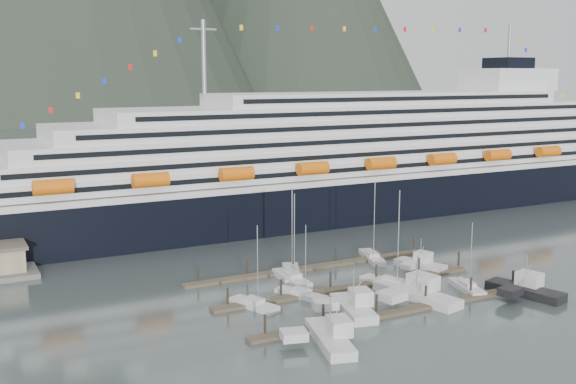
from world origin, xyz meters
The scene contains 17 objects.
ground centered at (0.00, 0.00, 0.00)m, with size 1600.00×1600.00×0.00m, color #4A5757.
cruise_ship centered at (30.03, 54.94, 12.04)m, with size 210.00×30.40×50.30m.
dock_near centered at (-4.93, -9.95, 0.31)m, with size 48.18×2.28×3.20m.
dock_mid centered at (-4.93, 3.05, 0.31)m, with size 48.18×2.28×3.20m.
dock_far centered at (-4.93, 16.05, 0.31)m, with size 48.18×2.28×3.20m.
sailboat_a centered at (-22.64, 2.01, 0.42)m, with size 5.34×8.91×13.22m.
sailboat_b centered at (-14.07, 2.97, 0.40)m, with size 5.71×9.11×12.12m.
sailboat_c centered at (-11.54, 10.88, 0.45)m, with size 3.48×10.68×15.80m.
sailboat_d centered at (1.44, 0.37, 0.44)m, with size 5.92×11.83×16.87m.
sailboat_e centered at (-10.16, 13.52, 0.45)m, with size 7.09×11.05×16.18m.
sailboat_g centered at (8.41, 16.12, 0.43)m, with size 5.43×10.32×15.33m.
sailboat_h centered at (11.52, -6.37, 0.41)m, with size 4.55×8.97×11.81m.
trawler_a centered at (-19.72, -14.96, 0.89)m, with size 9.88×13.11×6.94m.
trawler_b centered at (-10.79, -6.79, 0.92)m, with size 9.23×11.80×7.33m.
trawler_c centered at (1.34, -6.12, 0.96)m, with size 11.17×15.52×7.71m.
trawler_d centered at (17.86, -12.54, 0.92)m, with size 9.89×12.75×7.29m.
trawler_e centered at (12.61, 7.04, 0.81)m, with size 8.14×9.88×6.05m.
Camera 1 is at (-62.66, -86.03, 34.32)m, focal length 42.00 mm.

